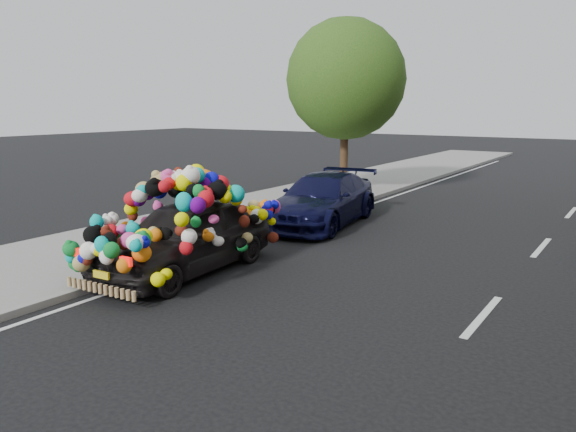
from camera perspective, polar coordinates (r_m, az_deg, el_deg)
name	(u,v)px	position (r m, az deg, el deg)	size (l,w,h in m)	color
ground	(285,277)	(10.52, -0.27, -6.22)	(100.00, 100.00, 0.00)	black
sidewalk	(128,243)	(13.29, -15.92, -2.68)	(4.00, 60.00, 0.12)	gray
kerb	(192,255)	(11.91, -9.75, -3.97)	(0.15, 60.00, 0.13)	gray
lane_markings	(483,316)	(9.14, 19.16, -9.57)	(6.00, 50.00, 0.01)	silver
tree_near_sidewalk	(345,79)	(20.18, 5.85, 13.64)	(4.20, 4.20, 6.13)	#332114
plush_art_car	(185,218)	(10.80, -10.43, -0.25)	(2.24, 4.38, 2.04)	black
navy_sedan	(322,199)	(15.02, 3.52, 1.69)	(1.88, 4.63, 1.34)	black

